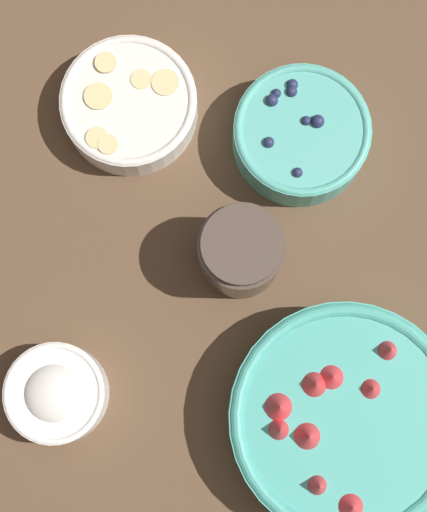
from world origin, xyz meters
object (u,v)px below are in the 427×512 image
Objects in this scene: bowl_blueberries at (301,135)px; bowl_cream at (56,393)px; bowl_bananas at (129,105)px; jar_chocolate at (240,252)px; bowl_strawberries at (343,419)px.

bowl_cream is (0.20, 0.36, -0.00)m from bowl_blueberries.
bowl_blueberries is at bearing -176.45° from bowl_bananas.
bowl_blueberries is 0.99× the size of bowl_bananas.
bowl_blueberries is 1.41× the size of bowl_cream.
bowl_blueberries is 0.21m from bowl_bananas.
bowl_cream is at bearing 61.39° from bowl_blueberries.
bowl_blueberries reaches higher than bowl_cream.
bowl_bananas is 1.66× the size of jar_chocolate.
bowl_cream is (0.32, 0.05, -0.01)m from bowl_strawberries.
bowl_bananas is 0.35m from bowl_cream.
bowl_cream is 1.16× the size of jar_chocolate.
jar_chocolate reaches higher than bowl_blueberries.
bowl_blueberries is at bearing -118.61° from bowl_cream.
jar_chocolate is at bearing -44.60° from bowl_strawberries.
jar_chocolate is at bearing -128.27° from bowl_cream.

